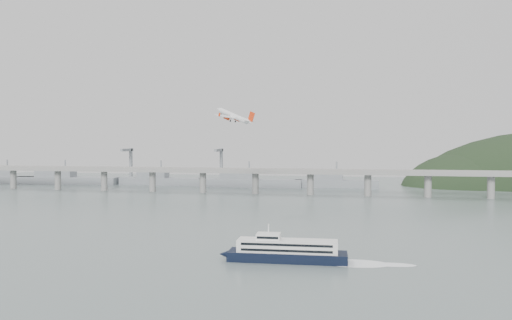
# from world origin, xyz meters

# --- Properties ---
(ground) EXTENTS (900.00, 900.00, 0.00)m
(ground) POSITION_xyz_m (0.00, 0.00, 0.00)
(ground) COLOR slate
(ground) RESTS_ON ground
(bridge) EXTENTS (800.00, 22.00, 23.90)m
(bridge) POSITION_xyz_m (-1.15, 200.00, 17.65)
(bridge) COLOR gray
(bridge) RESTS_ON ground
(distant_fleet) EXTENTS (453.00, 60.90, 40.00)m
(distant_fleet) POSITION_xyz_m (-155.36, 265.08, 6.22)
(distant_fleet) COLOR gray
(distant_fleet) RESTS_ON ground
(ferry) EXTENTS (77.14, 15.37, 14.54)m
(ferry) POSITION_xyz_m (34.00, -50.15, 3.94)
(ferry) COLOR black
(ferry) RESTS_ON ground
(airliner) EXTENTS (32.98, 31.64, 14.78)m
(airliner) POSITION_xyz_m (-22.88, 91.83, 64.81)
(airliner) COLOR white
(airliner) RESTS_ON ground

